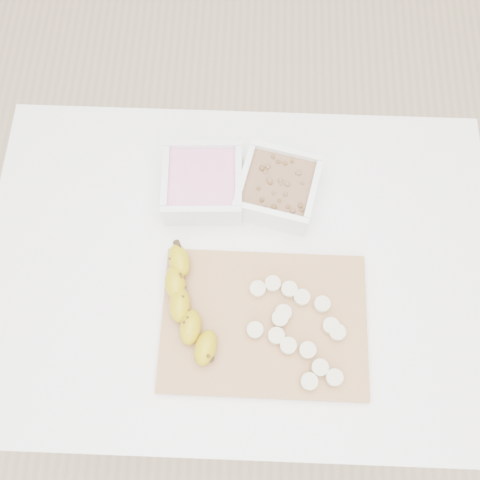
{
  "coord_description": "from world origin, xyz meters",
  "views": [
    {
      "loc": [
        0.01,
        -0.31,
        1.74
      ],
      "look_at": [
        0.0,
        0.03,
        0.81
      ],
      "focal_mm": 40.0,
      "sensor_mm": 36.0,
      "label": 1
    }
  ],
  "objects_px": {
    "bowl_yogurt": "(203,183)",
    "bowl_granola": "(278,188)",
    "table": "(239,279)",
    "banana": "(189,307)",
    "cutting_board": "(264,322)"
  },
  "relations": [
    {
      "from": "cutting_board",
      "to": "banana",
      "type": "distance_m",
      "value": 0.14
    },
    {
      "from": "banana",
      "to": "table",
      "type": "bearing_deg",
      "value": 37.8
    },
    {
      "from": "table",
      "to": "bowl_yogurt",
      "type": "relative_size",
      "value": 6.25
    },
    {
      "from": "bowl_granola",
      "to": "cutting_board",
      "type": "height_order",
      "value": "bowl_granola"
    },
    {
      "from": "bowl_yogurt",
      "to": "cutting_board",
      "type": "relative_size",
      "value": 0.42
    },
    {
      "from": "table",
      "to": "bowl_granola",
      "type": "height_order",
      "value": "bowl_granola"
    },
    {
      "from": "bowl_granola",
      "to": "banana",
      "type": "height_order",
      "value": "bowl_granola"
    },
    {
      "from": "table",
      "to": "banana",
      "type": "height_order",
      "value": "banana"
    },
    {
      "from": "bowl_yogurt",
      "to": "banana",
      "type": "height_order",
      "value": "bowl_yogurt"
    },
    {
      "from": "bowl_granola",
      "to": "banana",
      "type": "relative_size",
      "value": 0.79
    },
    {
      "from": "bowl_yogurt",
      "to": "cutting_board",
      "type": "xyz_separation_m",
      "value": [
        0.13,
        -0.27,
        -0.03
      ]
    },
    {
      "from": "bowl_yogurt",
      "to": "bowl_granola",
      "type": "bearing_deg",
      "value": -1.64
    },
    {
      "from": "bowl_granola",
      "to": "banana",
      "type": "bearing_deg",
      "value": -122.97
    },
    {
      "from": "bowl_yogurt",
      "to": "cutting_board",
      "type": "distance_m",
      "value": 0.3
    },
    {
      "from": "table",
      "to": "cutting_board",
      "type": "distance_m",
      "value": 0.16
    }
  ]
}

